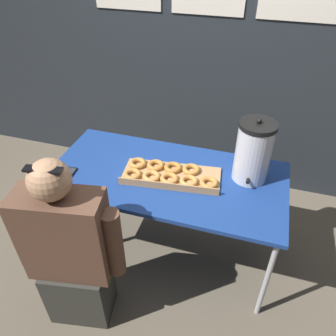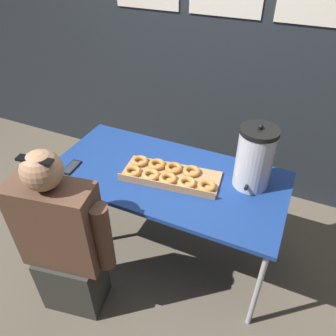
{
  "view_description": "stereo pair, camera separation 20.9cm",
  "coord_description": "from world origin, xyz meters",
  "px_view_note": "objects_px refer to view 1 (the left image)",
  "views": [
    {
      "loc": [
        0.5,
        -1.59,
        2.06
      ],
      "look_at": [
        0.01,
        0.0,
        0.79
      ],
      "focal_mm": 35.0,
      "sensor_mm": 36.0,
      "label": 1
    },
    {
      "loc": [
        0.69,
        -1.51,
        2.06
      ],
      "look_at": [
        0.01,
        0.0,
        0.79
      ],
      "focal_mm": 35.0,
      "sensor_mm": 36.0,
      "label": 2
    }
  ],
  "objects_px": {
    "coffee_urn": "(253,152)",
    "person_seated": "(70,253)",
    "donut_box": "(169,174)",
    "cell_phone": "(68,175)"
  },
  "relations": [
    {
      "from": "person_seated",
      "to": "coffee_urn",
      "type": "bearing_deg",
      "value": -149.21
    },
    {
      "from": "coffee_urn",
      "to": "cell_phone",
      "type": "relative_size",
      "value": 2.65
    },
    {
      "from": "coffee_urn",
      "to": "person_seated",
      "type": "relative_size",
      "value": 0.36
    },
    {
      "from": "person_seated",
      "to": "cell_phone",
      "type": "bearing_deg",
      "value": -71.41
    },
    {
      "from": "donut_box",
      "to": "coffee_urn",
      "type": "distance_m",
      "value": 0.54
    },
    {
      "from": "donut_box",
      "to": "cell_phone",
      "type": "bearing_deg",
      "value": -171.36
    },
    {
      "from": "donut_box",
      "to": "person_seated",
      "type": "xyz_separation_m",
      "value": [
        -0.39,
        -0.62,
        -0.19
      ]
    },
    {
      "from": "person_seated",
      "to": "donut_box",
      "type": "bearing_deg",
      "value": -132.64
    },
    {
      "from": "cell_phone",
      "to": "donut_box",
      "type": "bearing_deg",
      "value": 10.8
    },
    {
      "from": "cell_phone",
      "to": "person_seated",
      "type": "height_order",
      "value": "person_seated"
    }
  ]
}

